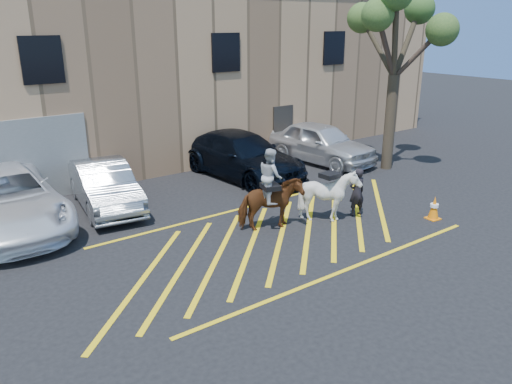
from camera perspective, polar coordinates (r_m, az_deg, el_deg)
ground at (r=14.37m, az=2.10°, el=-4.73°), size 90.00×90.00×0.00m
car_white_pickup at (r=16.17m, az=-26.81°, el=-0.83°), size 2.98×6.26×1.73m
car_silver_sedan at (r=16.81m, az=-16.95°, el=0.71°), size 2.17×4.72×1.50m
car_blue_suv at (r=19.38m, az=-1.59°, el=4.20°), size 2.87×6.03×1.70m
car_white_suv at (r=21.62m, az=7.38°, el=5.62°), size 2.55×5.22×1.71m
handler at (r=15.74m, az=11.45°, el=-0.00°), size 0.61×0.46×1.52m
warehouse at (r=23.83m, az=-16.54°, el=13.06°), size 32.42×10.20×7.30m
hatching_zone at (r=14.15m, az=2.86°, el=-5.10°), size 12.60×5.12×0.01m
mounted_bay at (r=14.29m, az=1.65°, el=-0.64°), size 2.00×1.33×2.42m
saddled_white at (r=15.13m, az=8.39°, el=-0.36°), size 1.36×1.51×1.62m
traffic_cone at (r=16.20m, az=19.69°, el=-1.70°), size 0.42×0.42×0.73m
tree at (r=20.62m, az=15.96°, el=18.02°), size 3.99×4.37×7.31m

